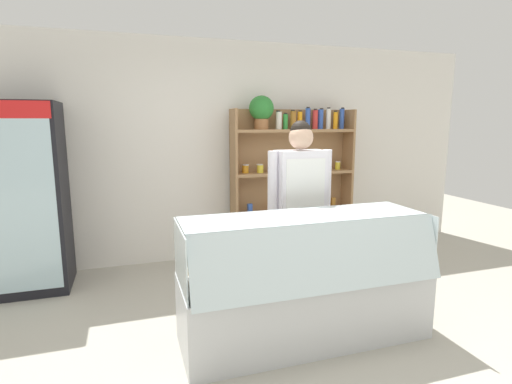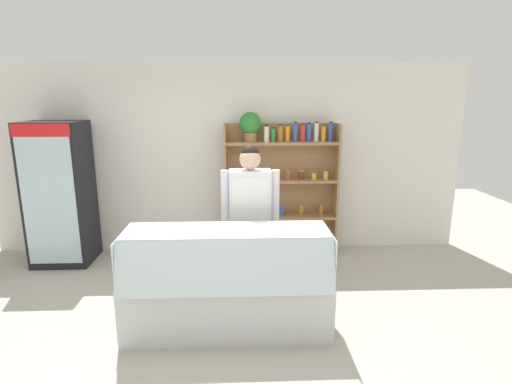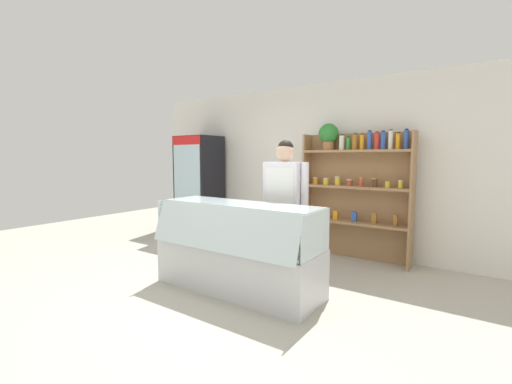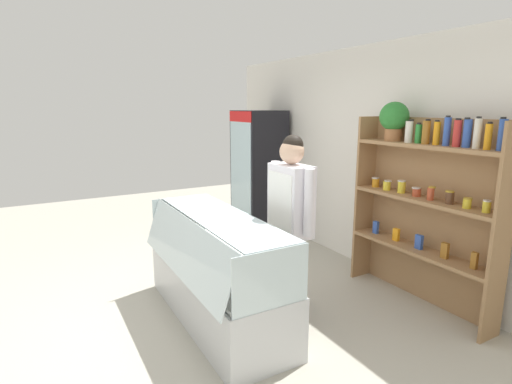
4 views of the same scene
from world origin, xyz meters
TOP-DOWN VIEW (x-y plane):
  - ground_plane at (0.00, 0.00)m, footprint 12.00×12.00m
  - back_wall at (0.00, 2.28)m, footprint 6.80×0.10m
  - drinks_fridge at (-2.26, 1.82)m, footprint 0.75×0.66m
  - shelving_unit at (0.68, 2.01)m, footprint 1.59×0.30m
  - deli_display_case at (0.03, 0.06)m, footprint 1.96×0.74m
  - shop_clerk at (0.27, 0.71)m, footprint 0.64×0.25m

SIDE VIEW (x-z plane):
  - ground_plane at x=0.00m, z-range 0.00..0.00m
  - deli_display_case at x=0.03m, z-range -0.19..0.82m
  - drinks_fridge at x=-2.26m, z-range 0.00..1.92m
  - shop_clerk at x=0.27m, z-range 0.17..1.91m
  - shelving_unit at x=0.68m, z-range 0.16..2.19m
  - back_wall at x=0.00m, z-range 0.00..2.70m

